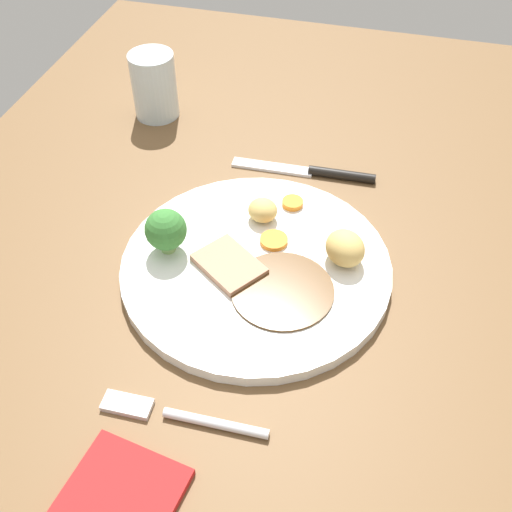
% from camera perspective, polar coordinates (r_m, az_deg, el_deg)
% --- Properties ---
extents(dining_table, '(1.20, 0.84, 0.04)m').
position_cam_1_polar(dining_table, '(0.68, -0.64, -1.73)').
color(dining_table, brown).
rests_on(dining_table, ground).
extents(dinner_plate, '(0.29, 0.29, 0.01)m').
position_cam_1_polar(dinner_plate, '(0.66, 0.00, -1.03)').
color(dinner_plate, white).
rests_on(dinner_plate, dining_table).
extents(gravy_pool, '(0.11, 0.11, 0.00)m').
position_cam_1_polar(gravy_pool, '(0.63, 2.48, -3.21)').
color(gravy_pool, '#563819').
rests_on(gravy_pool, dinner_plate).
extents(meat_slice_main, '(0.08, 0.09, 0.01)m').
position_cam_1_polar(meat_slice_main, '(0.65, -2.55, -0.80)').
color(meat_slice_main, tan).
rests_on(meat_slice_main, dinner_plate).
extents(roast_potato_left, '(0.06, 0.06, 0.04)m').
position_cam_1_polar(roast_potato_left, '(0.65, 8.33, 0.74)').
color(roast_potato_left, '#D8B260').
rests_on(roast_potato_left, dinner_plate).
extents(roast_potato_right, '(0.04, 0.05, 0.03)m').
position_cam_1_polar(roast_potato_right, '(0.70, 0.38, 4.35)').
color(roast_potato_right, '#D8B260').
rests_on(roast_potato_right, dinner_plate).
extents(carrot_coin_front, '(0.03, 0.03, 0.01)m').
position_cam_1_polar(carrot_coin_front, '(0.67, 1.68, 1.47)').
color(carrot_coin_front, orange).
rests_on(carrot_coin_front, dinner_plate).
extents(carrot_coin_back, '(0.02, 0.02, 0.01)m').
position_cam_1_polar(carrot_coin_back, '(0.72, 3.44, 4.98)').
color(carrot_coin_back, orange).
rests_on(carrot_coin_back, dinner_plate).
extents(broccoli_floret, '(0.05, 0.05, 0.05)m').
position_cam_1_polar(broccoli_floret, '(0.65, -8.43, 2.40)').
color(broccoli_floret, '#8CB766').
rests_on(broccoli_floret, dinner_plate).
extents(fork, '(0.02, 0.15, 0.01)m').
position_cam_1_polar(fork, '(0.56, -7.24, -14.58)').
color(fork, silver).
rests_on(fork, dining_table).
extents(knife, '(0.02, 0.19, 0.01)m').
position_cam_1_polar(knife, '(0.79, 5.62, 7.84)').
color(knife, black).
rests_on(knife, dining_table).
extents(water_glass, '(0.06, 0.06, 0.09)m').
position_cam_1_polar(water_glass, '(0.89, -9.50, 15.46)').
color(water_glass, silver).
rests_on(water_glass, dining_table).
extents(folded_napkin, '(0.12, 0.11, 0.01)m').
position_cam_1_polar(folded_napkin, '(0.53, -13.31, -22.20)').
color(folded_napkin, red).
rests_on(folded_napkin, dining_table).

